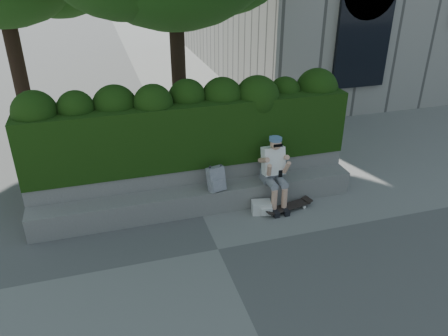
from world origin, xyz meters
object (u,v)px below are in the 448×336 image
object	(u,v)px
person	(274,169)
backpack_plaid	(216,179)
backpack_ground	(261,207)
skateboard	(288,207)

from	to	relation	value
person	backpack_plaid	bearing A→B (deg)	175.74
backpack_plaid	backpack_ground	size ratio (longest dim) A/B	1.26
person	backpack_ground	bearing A→B (deg)	-144.43
person	backpack_plaid	xyz separation A→B (m)	(-1.09, 0.08, -0.08)
skateboard	backpack_plaid	world-z (taller)	backpack_plaid
skateboard	backpack_plaid	distance (m)	1.47
backpack_ground	person	bearing A→B (deg)	46.75
person	backpack_plaid	distance (m)	1.10
skateboard	backpack_ground	size ratio (longest dim) A/B	2.60
person	backpack_plaid	size ratio (longest dim) A/B	3.11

